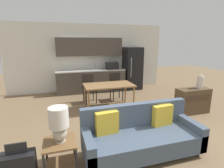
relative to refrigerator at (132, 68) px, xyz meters
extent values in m
plane|color=#7F6647|center=(-1.78, -4.24, -0.89)|extent=(20.00, 20.00, 0.00)
cube|color=silver|center=(-1.78, 0.39, 0.46)|extent=(6.40, 0.06, 2.70)
cube|color=white|center=(-2.37, 0.35, 0.77)|extent=(1.01, 0.01, 1.11)
cube|color=#4C443D|center=(-1.78, 0.05, -0.46)|extent=(2.73, 0.62, 0.86)
cube|color=silver|center=(-1.78, 0.05, -0.01)|extent=(2.76, 0.65, 0.04)
cube|color=#B2B5B7|center=(-1.57, 0.00, 0.01)|extent=(0.48, 0.36, 0.01)
cylinder|color=#B7BABC|center=(-1.57, 0.17, 0.13)|extent=(0.02, 0.02, 0.24)
cube|color=#4C443D|center=(-1.78, 0.19, 0.91)|extent=(2.60, 0.34, 0.70)
cube|color=black|center=(-0.91, 0.00, 0.15)|extent=(0.48, 0.36, 0.28)
cube|color=black|center=(0.00, 0.00, 0.00)|extent=(0.71, 0.67, 1.78)
cylinder|color=silver|center=(-0.21, -0.36, 0.09)|extent=(0.02, 0.02, 0.80)
cube|color=olive|center=(-1.61, -1.96, -0.16)|extent=(1.47, 0.82, 0.04)
cylinder|color=olive|center=(-2.28, -2.31, -0.54)|extent=(0.05, 0.05, 0.71)
cylinder|color=olive|center=(-0.94, -2.31, -0.54)|extent=(0.05, 0.05, 0.71)
cylinder|color=olive|center=(-2.28, -1.61, -0.54)|extent=(0.05, 0.05, 0.71)
cylinder|color=olive|center=(-0.94, -1.61, -0.54)|extent=(0.05, 0.05, 0.71)
cylinder|color=#3D2D1E|center=(-0.74, -4.67, -0.84)|extent=(0.05, 0.05, 0.10)
cylinder|color=#3D2D1E|center=(-2.61, -4.03, -0.84)|extent=(0.05, 0.05, 0.10)
cylinder|color=#3D2D1E|center=(-0.74, -4.03, -0.84)|extent=(0.05, 0.05, 0.10)
cube|color=#47566B|center=(-1.67, -4.35, -0.63)|extent=(2.08, 0.80, 0.32)
cube|color=#47566B|center=(-1.67, -4.02, -0.41)|extent=(2.08, 0.14, 0.77)
cube|color=#47566B|center=(-2.64, -4.35, -0.56)|extent=(0.14, 0.80, 0.46)
cube|color=#47566B|center=(-0.71, -4.35, -0.56)|extent=(0.14, 0.80, 0.46)
cube|color=gold|center=(-2.27, -4.15, -0.27)|extent=(0.41, 0.15, 0.40)
cube|color=gold|center=(-1.17, -4.15, -0.27)|extent=(0.41, 0.16, 0.40)
cube|color=brown|center=(-3.07, -4.34, -0.39)|extent=(0.48, 0.48, 0.03)
cube|color=brown|center=(-3.07, -4.34, -0.78)|extent=(0.43, 0.43, 0.02)
cube|color=#232326|center=(-2.85, -4.56, -0.65)|extent=(0.03, 0.03, 0.48)
cube|color=#232326|center=(-3.29, -4.11, -0.65)|extent=(0.03, 0.03, 0.48)
cube|color=#232326|center=(-2.85, -4.11, -0.65)|extent=(0.03, 0.03, 0.48)
cylinder|color=#B2A893|center=(-3.05, -4.33, -0.37)|extent=(0.16, 0.16, 0.02)
sphere|color=#B2A893|center=(-3.05, -4.33, -0.25)|extent=(0.22, 0.22, 0.22)
cylinder|color=beige|center=(-3.05, -4.33, 0.01)|extent=(0.29, 0.29, 0.31)
cube|color=brown|center=(0.57, -3.00, -0.53)|extent=(0.94, 0.39, 0.71)
cube|color=#413020|center=(0.57, -3.19, -0.39)|extent=(0.75, 0.01, 0.17)
cylinder|color=beige|center=(0.76, -2.99, -0.01)|extent=(0.18, 0.18, 0.34)
cylinder|color=beige|center=(0.76, -2.99, 0.19)|extent=(0.10, 0.10, 0.04)
cube|color=black|center=(-2.08, -1.30, -0.45)|extent=(0.47, 0.47, 0.04)
cube|color=black|center=(-2.10, -1.10, -0.19)|extent=(0.40, 0.08, 0.48)
cylinder|color=black|center=(-2.23, -1.49, -0.68)|extent=(0.03, 0.03, 0.42)
cylinder|color=black|center=(-1.89, -1.45, -0.68)|extent=(0.03, 0.03, 0.42)
cylinder|color=black|center=(-2.27, -1.15, -0.68)|extent=(0.03, 0.03, 0.42)
cylinder|color=black|center=(-1.93, -1.11, -0.68)|extent=(0.03, 0.03, 0.42)
cube|color=black|center=(-1.14, -1.28, -0.45)|extent=(0.43, 0.43, 0.04)
cube|color=black|center=(-1.14, -1.09, -0.19)|extent=(0.40, 0.04, 0.48)
cylinder|color=black|center=(-1.31, -1.45, -0.68)|extent=(0.03, 0.03, 0.42)
cylinder|color=black|center=(-0.97, -1.45, -0.68)|extent=(0.03, 0.03, 0.42)
cylinder|color=black|center=(-1.31, -1.11, -0.68)|extent=(0.03, 0.03, 0.42)
cylinder|color=black|center=(-0.97, -1.11, -0.68)|extent=(0.03, 0.03, 0.42)
cube|color=black|center=(-3.62, -4.47, -0.31)|extent=(0.27, 0.02, 0.16)
camera|label=1|loc=(-2.99, -6.83, 1.08)|focal=28.00mm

